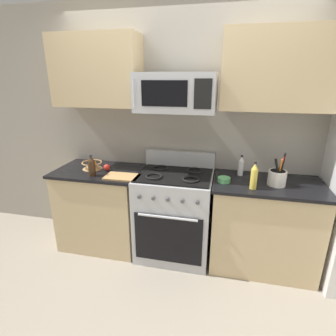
{
  "coord_description": "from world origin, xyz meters",
  "views": [
    {
      "loc": [
        0.49,
        -1.81,
        1.85
      ],
      "look_at": [
        -0.04,
        0.52,
        1.03
      ],
      "focal_mm": 28.27,
      "sensor_mm": 36.0,
      "label": 1
    }
  ],
  "objects_px": {
    "utensil_crock": "(277,177)",
    "bottle_oil": "(254,176)",
    "apple_loose": "(107,167)",
    "bottle_soy": "(92,166)",
    "cutting_board": "(122,177)",
    "bottle_vinegar": "(241,166)",
    "range_oven": "(174,214)",
    "fruit_basket": "(92,165)",
    "prep_bowl": "(224,179)",
    "microwave": "(176,92)"
  },
  "relations": [
    {
      "from": "range_oven",
      "to": "bottle_oil",
      "type": "bearing_deg",
      "value": -12.93
    },
    {
      "from": "fruit_basket",
      "to": "bottle_oil",
      "type": "bearing_deg",
      "value": -6.19
    },
    {
      "from": "microwave",
      "to": "apple_loose",
      "type": "relative_size",
      "value": 10.62
    },
    {
      "from": "apple_loose",
      "to": "bottle_soy",
      "type": "xyz_separation_m",
      "value": [
        -0.08,
        -0.17,
        0.06
      ]
    },
    {
      "from": "range_oven",
      "to": "cutting_board",
      "type": "xyz_separation_m",
      "value": [
        -0.5,
        -0.17,
        0.44
      ]
    },
    {
      "from": "cutting_board",
      "to": "bottle_soy",
      "type": "distance_m",
      "value": 0.33
    },
    {
      "from": "range_oven",
      "to": "apple_loose",
      "type": "height_order",
      "value": "range_oven"
    },
    {
      "from": "fruit_basket",
      "to": "range_oven",
      "type": "bearing_deg",
      "value": -0.56
    },
    {
      "from": "bottle_oil",
      "to": "utensil_crock",
      "type": "bearing_deg",
      "value": 31.46
    },
    {
      "from": "bottle_soy",
      "to": "fruit_basket",
      "type": "bearing_deg",
      "value": 117.78
    },
    {
      "from": "cutting_board",
      "to": "fruit_basket",
      "type": "bearing_deg",
      "value": 156.91
    },
    {
      "from": "apple_loose",
      "to": "bottle_vinegar",
      "type": "distance_m",
      "value": 1.4
    },
    {
      "from": "utensil_crock",
      "to": "fruit_basket",
      "type": "height_order",
      "value": "utensil_crock"
    },
    {
      "from": "range_oven",
      "to": "utensil_crock",
      "type": "bearing_deg",
      "value": -2.27
    },
    {
      "from": "range_oven",
      "to": "microwave",
      "type": "distance_m",
      "value": 1.25
    },
    {
      "from": "cutting_board",
      "to": "prep_bowl",
      "type": "distance_m",
      "value": 0.99
    },
    {
      "from": "fruit_basket",
      "to": "bottle_oil",
      "type": "relative_size",
      "value": 0.87
    },
    {
      "from": "apple_loose",
      "to": "microwave",
      "type": "bearing_deg",
      "value": 2.97
    },
    {
      "from": "bottle_vinegar",
      "to": "prep_bowl",
      "type": "distance_m",
      "value": 0.28
    },
    {
      "from": "utensil_crock",
      "to": "bottle_oil",
      "type": "bearing_deg",
      "value": -148.54
    },
    {
      "from": "apple_loose",
      "to": "prep_bowl",
      "type": "height_order",
      "value": "apple_loose"
    },
    {
      "from": "utensil_crock",
      "to": "bottle_vinegar",
      "type": "xyz_separation_m",
      "value": [
        -0.32,
        0.2,
        0.02
      ]
    },
    {
      "from": "bottle_vinegar",
      "to": "fruit_basket",
      "type": "bearing_deg",
      "value": -174.48
    },
    {
      "from": "bottle_vinegar",
      "to": "prep_bowl",
      "type": "bearing_deg",
      "value": -124.77
    },
    {
      "from": "utensil_crock",
      "to": "fruit_basket",
      "type": "relative_size",
      "value": 1.44
    },
    {
      "from": "microwave",
      "to": "bottle_soy",
      "type": "relative_size",
      "value": 3.46
    },
    {
      "from": "fruit_basket",
      "to": "bottle_oil",
      "type": "distance_m",
      "value": 1.68
    },
    {
      "from": "apple_loose",
      "to": "cutting_board",
      "type": "distance_m",
      "value": 0.29
    },
    {
      "from": "bottle_vinegar",
      "to": "prep_bowl",
      "type": "height_order",
      "value": "bottle_vinegar"
    },
    {
      "from": "range_oven",
      "to": "bottle_vinegar",
      "type": "xyz_separation_m",
      "value": [
        0.65,
        0.16,
        0.53
      ]
    },
    {
      "from": "microwave",
      "to": "fruit_basket",
      "type": "relative_size",
      "value": 3.39
    },
    {
      "from": "microwave",
      "to": "bottle_vinegar",
      "type": "bearing_deg",
      "value": 11.6
    },
    {
      "from": "range_oven",
      "to": "fruit_basket",
      "type": "bearing_deg",
      "value": 179.44
    },
    {
      "from": "fruit_basket",
      "to": "bottle_vinegar",
      "type": "xyz_separation_m",
      "value": [
        1.56,
        0.15,
        0.05
      ]
    },
    {
      "from": "bottle_vinegar",
      "to": "cutting_board",
      "type": "bearing_deg",
      "value": -163.94
    },
    {
      "from": "range_oven",
      "to": "bottle_soy",
      "type": "xyz_separation_m",
      "value": [
        -0.82,
        -0.18,
        0.53
      ]
    },
    {
      "from": "bottle_vinegar",
      "to": "bottle_soy",
      "type": "relative_size",
      "value": 0.98
    },
    {
      "from": "microwave",
      "to": "fruit_basket",
      "type": "height_order",
      "value": "microwave"
    },
    {
      "from": "range_oven",
      "to": "bottle_oil",
      "type": "distance_m",
      "value": 0.94
    },
    {
      "from": "range_oven",
      "to": "cutting_board",
      "type": "relative_size",
      "value": 3.2
    },
    {
      "from": "range_oven",
      "to": "utensil_crock",
      "type": "xyz_separation_m",
      "value": [
        0.96,
        -0.04,
        0.51
      ]
    },
    {
      "from": "range_oven",
      "to": "fruit_basket",
      "type": "relative_size",
      "value": 4.99
    },
    {
      "from": "fruit_basket",
      "to": "utensil_crock",
      "type": "bearing_deg",
      "value": -1.43
    },
    {
      "from": "microwave",
      "to": "bottle_oil",
      "type": "bearing_deg",
      "value": -14.9
    },
    {
      "from": "utensil_crock",
      "to": "prep_bowl",
      "type": "xyz_separation_m",
      "value": [
        -0.47,
        -0.03,
        -0.05
      ]
    },
    {
      "from": "microwave",
      "to": "bottle_vinegar",
      "type": "distance_m",
      "value": 0.97
    },
    {
      "from": "cutting_board",
      "to": "prep_bowl",
      "type": "xyz_separation_m",
      "value": [
        0.99,
        0.1,
        0.02
      ]
    },
    {
      "from": "microwave",
      "to": "cutting_board",
      "type": "xyz_separation_m",
      "value": [
        -0.5,
        -0.2,
        -0.8
      ]
    },
    {
      "from": "microwave",
      "to": "cutting_board",
      "type": "relative_size",
      "value": 2.17
    },
    {
      "from": "apple_loose",
      "to": "bottle_soy",
      "type": "height_order",
      "value": "bottle_soy"
    }
  ]
}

